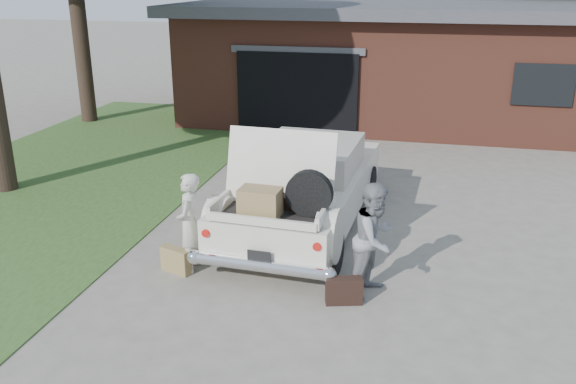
# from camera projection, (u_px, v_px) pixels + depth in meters

# --- Properties ---
(ground) EXTENTS (90.00, 90.00, 0.00)m
(ground) POSITION_uv_depth(u_px,v_px,m) (278.00, 278.00, 8.67)
(ground) COLOR gray
(ground) RESTS_ON ground
(grass_strip) EXTENTS (6.00, 16.00, 0.02)m
(grass_strip) POSITION_uv_depth(u_px,v_px,m) (56.00, 183.00, 12.60)
(grass_strip) COLOR #2D4C1E
(grass_strip) RESTS_ON ground
(house) EXTENTS (12.80, 7.80, 3.30)m
(house) POSITION_uv_depth(u_px,v_px,m) (402.00, 59.00, 18.40)
(house) COLOR brown
(house) RESTS_ON ground
(sedan) EXTENTS (2.15, 4.99, 2.00)m
(sedan) POSITION_uv_depth(u_px,v_px,m) (305.00, 186.00, 10.25)
(sedan) COLOR silver
(sedan) RESTS_ON ground
(woman_left) EXTENTS (0.43, 0.58, 1.47)m
(woman_left) POSITION_uv_depth(u_px,v_px,m) (189.00, 223.00, 8.68)
(woman_left) COLOR beige
(woman_left) RESTS_ON ground
(woman_right) EXTENTS (0.85, 0.93, 1.56)m
(woman_right) POSITION_uv_depth(u_px,v_px,m) (375.00, 239.00, 8.06)
(woman_right) COLOR gray
(woman_right) RESTS_ON ground
(suitcase_left) EXTENTS (0.51, 0.31, 0.37)m
(suitcase_left) POSITION_uv_depth(u_px,v_px,m) (176.00, 260.00, 8.80)
(suitcase_left) COLOR #9A824E
(suitcase_left) RESTS_ON ground
(suitcase_right) EXTENTS (0.51, 0.28, 0.37)m
(suitcase_right) POSITION_uv_depth(u_px,v_px,m) (344.00, 291.00, 7.95)
(suitcase_right) COLOR black
(suitcase_right) RESTS_ON ground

